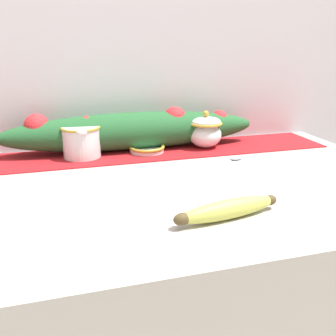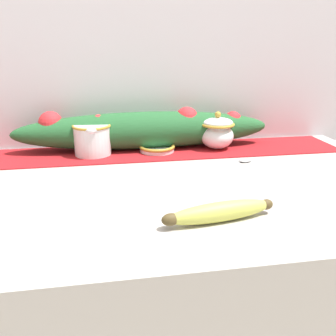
{
  "view_description": "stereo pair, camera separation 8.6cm",
  "coord_description": "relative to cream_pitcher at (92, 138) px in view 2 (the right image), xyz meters",
  "views": [
    {
      "loc": [
        -0.21,
        -0.82,
        1.2
      ],
      "look_at": [
        0.02,
        -0.04,
        0.92
      ],
      "focal_mm": 40.0,
      "sensor_mm": 36.0,
      "label": 1
    },
    {
      "loc": [
        -0.12,
        -0.84,
        1.2
      ],
      "look_at": [
        0.02,
        -0.04,
        0.92
      ],
      "focal_mm": 40.0,
      "sensor_mm": 36.0,
      "label": 2
    }
  ],
  "objects": [
    {
      "name": "countertop",
      "position": [
        0.16,
        -0.27,
        -0.49
      ],
      "size": [
        1.33,
        0.75,
        0.87
      ],
      "primitive_type": "cube",
      "color": "#B7B2AD",
      "rests_on": "ground_plane"
    },
    {
      "name": "banana",
      "position": [
        0.24,
        -0.49,
        -0.03
      ],
      "size": [
        0.23,
        0.07,
        0.04
      ],
      "rotation": [
        0.0,
        0.0,
        0.16
      ],
      "color": "#CCD156",
      "rests_on": "countertop"
    },
    {
      "name": "small_dish",
      "position": [
        0.19,
        -0.0,
        -0.04
      ],
      "size": [
        0.11,
        0.11,
        0.02
      ],
      "color": "white",
      "rests_on": "countertop"
    },
    {
      "name": "cream_pitcher",
      "position": [
        0.0,
        0.0,
        0.0
      ],
      "size": [
        0.11,
        0.13,
        0.09
      ],
      "color": "white",
      "rests_on": "countertop"
    },
    {
      "name": "sugar_bowl",
      "position": [
        0.39,
        -0.0,
        0.0
      ],
      "size": [
        0.11,
        0.11,
        0.12
      ],
      "color": "white",
      "rests_on": "countertop"
    },
    {
      "name": "poinsettia_garland",
      "position": [
        0.16,
        0.04,
        0.01
      ],
      "size": [
        0.81,
        0.13,
        0.13
      ],
      "color": "#235B2D",
      "rests_on": "countertop"
    },
    {
      "name": "back_wall",
      "position": [
        0.16,
        0.13,
        0.28
      ],
      "size": [
        2.13,
        0.04,
        2.4
      ],
      "primitive_type": "cube",
      "color": "silver",
      "rests_on": "ground_plane"
    },
    {
      "name": "table_runner",
      "position": [
        0.16,
        -0.0,
        -0.05
      ],
      "size": [
        1.22,
        0.2,
        0.0
      ],
      "primitive_type": "cube",
      "color": "#A8191E",
      "rests_on": "countertop"
    },
    {
      "name": "spoon",
      "position": [
        0.42,
        -0.15,
        -0.05
      ],
      "size": [
        0.18,
        0.08,
        0.01
      ],
      "rotation": [
        0.0,
        0.0,
        0.35
      ],
      "color": "silver",
      "rests_on": "countertop"
    }
  ]
}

